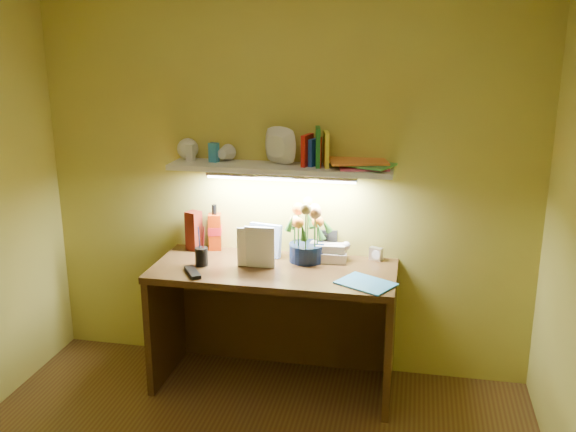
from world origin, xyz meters
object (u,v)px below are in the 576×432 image
object	(u,v)px
desk	(274,327)
desk_clock	(376,254)
flower_bouquet	(307,231)
telephone	(330,251)
whisky_bottle	(215,227)

from	to	relation	value
desk	desk_clock	bearing A→B (deg)	23.92
desk	flower_bouquet	bearing A→B (deg)	43.79
flower_bouquet	desk_clock	xyz separation A→B (m)	(0.40, 0.09, -0.14)
telephone	desk_clock	distance (m)	0.28
desk	whisky_bottle	xyz separation A→B (m)	(-0.43, 0.25, 0.52)
flower_bouquet	whisky_bottle	bearing A→B (deg)	171.01
flower_bouquet	desk_clock	size ratio (longest dim) A/B	4.77
desk	whisky_bottle	world-z (taller)	whisky_bottle
desk	telephone	size ratio (longest dim) A/B	7.01
telephone	desk_clock	world-z (taller)	telephone
flower_bouquet	telephone	size ratio (longest dim) A/B	1.83
desk	flower_bouquet	size ratio (longest dim) A/B	3.82
desk	flower_bouquet	xyz separation A→B (m)	(0.16, 0.16, 0.56)
flower_bouquet	telephone	xyz separation A→B (m)	(0.13, 0.03, -0.12)
desk_clock	telephone	bearing A→B (deg)	-143.27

